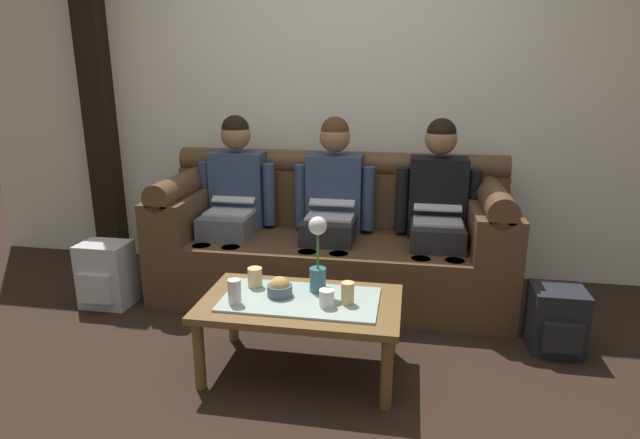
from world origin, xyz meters
TOP-DOWN VIEW (x-y plane):
  - ground_plane at (0.00, 0.00)m, footprint 14.00×14.00m
  - back_wall_patterned at (0.00, 1.70)m, footprint 6.00×0.12m
  - timber_pillar at (-1.93, 1.58)m, footprint 0.20×0.20m
  - couch at (0.00, 1.17)m, footprint 2.36×0.88m
  - person_left at (-0.70, 1.17)m, footprint 0.56×0.67m
  - person_middle at (0.00, 1.17)m, footprint 0.56×0.67m
  - person_right at (0.70, 1.17)m, footprint 0.56×0.67m
  - coffee_table at (0.00, 0.12)m, footprint 1.01×0.59m
  - flower_vase at (0.07, 0.22)m, footprint 0.09×0.09m
  - snack_bowl at (-0.11, 0.13)m, footprint 0.13×0.13m
  - cup_near_left at (0.15, 0.05)m, footprint 0.07×0.07m
  - cup_near_right at (0.24, 0.10)m, footprint 0.06×0.06m
  - cup_far_center at (-0.27, 0.22)m, footprint 0.08×0.08m
  - cup_far_left at (-0.30, -0.00)m, footprint 0.07×0.07m
  - backpack_right at (1.35, 0.57)m, footprint 0.28×0.31m
  - backpack_left at (-1.44, 0.67)m, footprint 0.32×0.28m

SIDE VIEW (x-z plane):
  - ground_plane at x=0.00m, z-range 0.00..0.00m
  - backpack_right at x=1.35m, z-range 0.00..0.36m
  - backpack_left at x=-1.44m, z-range 0.00..0.43m
  - coffee_table at x=0.00m, z-range 0.15..0.55m
  - couch at x=0.00m, z-range -0.11..0.85m
  - snack_bowl at x=-0.11m, z-range 0.39..0.50m
  - cup_near_left at x=0.15m, z-range 0.41..0.49m
  - cup_far_center at x=-0.27m, z-range 0.41..0.51m
  - cup_near_right at x=0.24m, z-range 0.41..0.52m
  - cup_far_left at x=-0.30m, z-range 0.41..0.53m
  - flower_vase at x=0.07m, z-range 0.41..0.81m
  - person_left at x=-0.70m, z-range 0.05..1.27m
  - person_right at x=0.70m, z-range 0.05..1.27m
  - person_middle at x=0.00m, z-range 0.05..1.27m
  - back_wall_patterned at x=0.00m, z-range 0.00..2.90m
  - timber_pillar at x=-1.93m, z-range 0.00..2.90m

